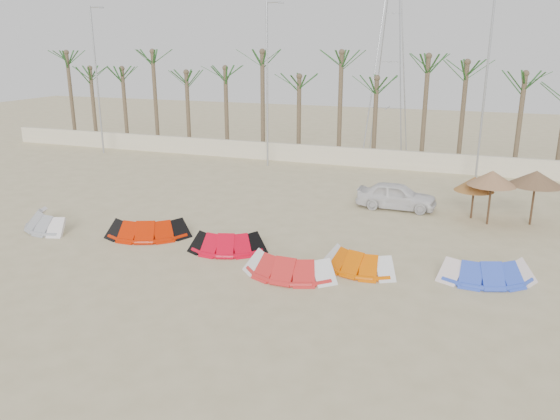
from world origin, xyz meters
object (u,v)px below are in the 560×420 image
at_px(kite_grey, 49,219).
at_px(car, 396,196).
at_px(kite_orange, 359,259).
at_px(kite_blue, 488,268).
at_px(kite_red_mid, 230,240).
at_px(parasol_right, 536,178).
at_px(kite_red_left, 151,227).
at_px(parasol_left, 474,184).
at_px(parasol_mid, 492,178).
at_px(kite_red_right, 291,263).

bearing_deg(kite_grey, car, 30.32).
height_order(kite_orange, kite_blue, same).
height_order(kite_grey, car, car).
distance_m(kite_red_mid, parasol_right, 14.56).
xyz_separation_m(kite_red_mid, kite_orange, (5.49, -0.21, -0.00)).
distance_m(kite_red_mid, car, 10.14).
height_order(kite_red_left, parasol_left, parasol_left).
xyz_separation_m(kite_orange, parasol_mid, (4.65, 7.49, 1.85)).
relative_size(kite_red_left, kite_red_right, 1.13).
height_order(kite_red_mid, kite_blue, same).
height_order(kite_red_mid, parasol_mid, parasol_mid).
relative_size(kite_orange, kite_blue, 0.87).
bearing_deg(parasol_left, kite_grey, -155.98).
height_order(kite_red_left, kite_orange, same).
distance_m(kite_blue, car, 9.07).
bearing_deg(parasol_mid, kite_red_right, -128.27).
bearing_deg(kite_red_mid, kite_red_right, -25.15).
bearing_deg(kite_red_left, parasol_left, 29.43).
distance_m(kite_grey, parasol_right, 22.86).
relative_size(kite_grey, kite_red_mid, 1.03).
xyz_separation_m(kite_blue, parasol_mid, (0.03, 6.74, 1.85)).
bearing_deg(kite_red_right, kite_grey, 174.24).
xyz_separation_m(kite_red_mid, parasol_left, (9.40, 8.03, 1.34)).
bearing_deg(kite_red_right, kite_orange, 29.56).
distance_m(kite_red_left, kite_orange, 9.61).
height_order(kite_red_right, car, car).
distance_m(kite_orange, parasol_left, 9.22).
bearing_deg(parasol_mid, kite_red_left, -154.27).
bearing_deg(kite_grey, kite_red_mid, 1.58).
xyz_separation_m(parasol_left, parasol_right, (2.67, -0.11, 0.53)).
xyz_separation_m(parasol_right, car, (-6.44, 0.50, -1.58)).
bearing_deg(parasol_mid, car, 165.82).
relative_size(kite_red_left, car, 0.97).
bearing_deg(parasol_left, kite_blue, -84.50).
bearing_deg(kite_blue, car, 119.62).
bearing_deg(kite_orange, parasol_mid, 58.18).
bearing_deg(parasol_right, kite_red_left, -155.11).
relative_size(kite_red_mid, parasol_left, 1.62).
bearing_deg(parasol_left, parasol_mid, -45.12).
xyz_separation_m(kite_red_left, parasol_right, (16.16, 7.50, 1.86)).
xyz_separation_m(parasol_mid, parasol_right, (1.93, 0.64, 0.01)).
distance_m(kite_red_mid, parasol_mid, 12.62).
bearing_deg(kite_red_mid, kite_red_left, 174.09).
xyz_separation_m(kite_grey, kite_blue, (19.32, 0.79, 0.00)).
bearing_deg(kite_grey, parasol_right, 21.03).
relative_size(parasol_left, parasol_right, 0.80).
bearing_deg(kite_orange, kite_red_left, 176.22).
distance_m(kite_red_mid, kite_red_right, 3.55).
xyz_separation_m(kite_grey, parasol_right, (21.27, 8.18, 1.86)).
relative_size(kite_grey, car, 0.86).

